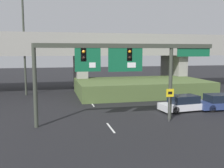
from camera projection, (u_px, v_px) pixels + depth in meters
lane_markings at (100, 114)px, 22.26m from camera, size 0.14×27.64×0.01m
signal_gantry at (120, 60)px, 19.08m from camera, size 13.58×0.44×5.84m
speed_limit_sign at (170, 100)px, 19.62m from camera, size 0.60×0.11×2.55m
highway_light_pole_near at (23, 24)px, 30.77m from camera, size 0.70×0.36×16.28m
overpass_bridge at (80, 51)px, 36.17m from camera, size 49.86×7.87×7.56m
grass_embankment at (141, 87)px, 32.38m from camera, size 15.67×9.29×1.77m
parked_sedan_near_right at (185, 104)px, 23.32m from camera, size 4.86×2.21×1.40m
parked_sedan_mid_right at (220, 102)px, 23.87m from camera, size 4.32×2.02×1.41m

